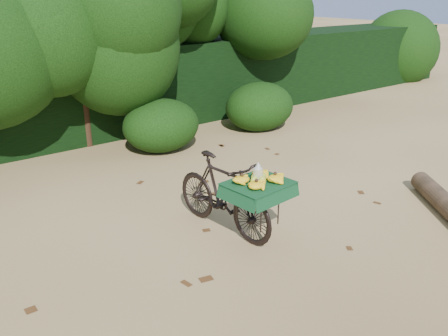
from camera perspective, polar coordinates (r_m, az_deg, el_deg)
ground at (r=5.25m, az=3.07°, el=-13.04°), size 80.00×80.00×0.00m
vendor_bicycle at (r=5.95m, az=-0.00°, el=-3.13°), size 0.77×1.78×1.01m
hedge_backdrop at (r=10.20m, az=-20.90°, el=7.96°), size 26.00×1.80×1.80m
tree_row at (r=9.10m, az=-24.14°, el=13.19°), size 14.50×2.00×4.00m
bush_clumps at (r=8.65m, az=-13.24°, el=3.59°), size 8.80×1.70×0.90m
leaf_litter at (r=5.68m, az=-1.29°, el=-10.14°), size 7.00×7.30×0.01m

